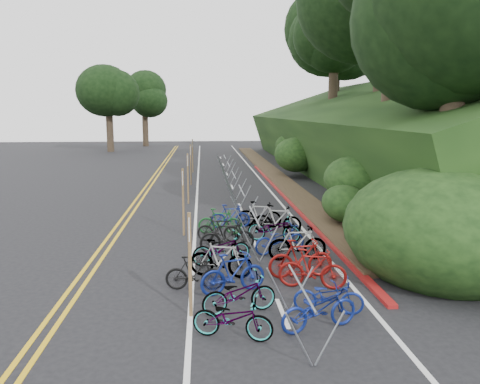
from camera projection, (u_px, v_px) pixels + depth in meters
name	position (u px, v px, depth m)	size (l,w,h in m)	color
ground	(154.00, 285.00, 12.38)	(120.00, 120.00, 0.00)	black
road_markings	(189.00, 207.00, 22.35)	(7.47, 80.00, 0.01)	gold
red_curb	(286.00, 197.00, 24.61)	(0.25, 28.00, 0.10)	maroon
embankment	(374.00, 141.00, 31.67)	(14.30, 48.14, 9.11)	black
tree_cluster	(320.00, 23.00, 32.97)	(31.67, 53.39, 16.98)	#2D2319
bike_rack_front	(301.00, 299.00, 9.48)	(1.10, 2.59, 1.08)	gray
bike_racks_rest	(234.00, 180.00, 25.24)	(1.14, 23.00, 1.17)	gray
signpost_near	(190.00, 258.00, 10.28)	(0.08, 0.40, 2.38)	brown
signposts_rest	(189.00, 168.00, 25.93)	(0.08, 18.40, 2.50)	brown
bike_front	(194.00, 273.00, 11.97)	(1.51, 0.43, 0.91)	black
bike_valet	(260.00, 248.00, 13.98)	(3.29, 10.89, 1.10)	slate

